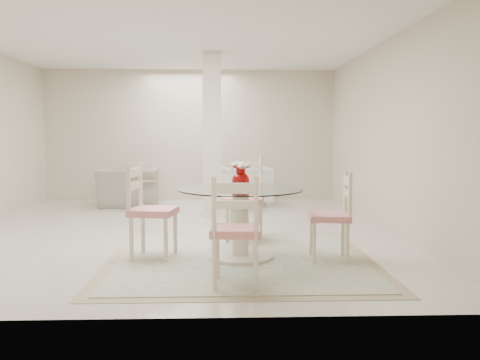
{
  "coord_description": "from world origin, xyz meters",
  "views": [
    {
      "loc": [
        0.66,
        -7.15,
        1.34
      ],
      "look_at": [
        0.86,
        -1.53,
        0.85
      ],
      "focal_mm": 38.0,
      "sensor_mm": 36.0,
      "label": 1
    }
  ],
  "objects_px": {
    "dining_table": "(241,224)",
    "side_table": "(143,195)",
    "dining_chair_south": "(235,223)",
    "recliner_taupe": "(129,187)",
    "column": "(212,135)",
    "dining_chair_west": "(147,203)",
    "red_vase": "(241,176)",
    "armchair_white": "(247,186)",
    "dining_chair_east": "(336,209)",
    "dining_chair_north": "(245,192)"
  },
  "relations": [
    {
      "from": "dining_chair_east",
      "to": "side_table",
      "type": "relative_size",
      "value": 1.96
    },
    {
      "from": "red_vase",
      "to": "side_table",
      "type": "relative_size",
      "value": 0.53
    },
    {
      "from": "dining_chair_west",
      "to": "armchair_white",
      "type": "distance_m",
      "value": 4.38
    },
    {
      "from": "dining_chair_south",
      "to": "recliner_taupe",
      "type": "distance_m",
      "value": 5.62
    },
    {
      "from": "dining_table",
      "to": "dining_chair_north",
      "type": "distance_m",
      "value": 1.05
    },
    {
      "from": "column",
      "to": "recliner_taupe",
      "type": "distance_m",
      "value": 2.27
    },
    {
      "from": "column",
      "to": "dining_chair_west",
      "type": "bearing_deg",
      "value": -102.63
    },
    {
      "from": "side_table",
      "to": "red_vase",
      "type": "bearing_deg",
      "value": -67.31
    },
    {
      "from": "armchair_white",
      "to": "side_table",
      "type": "bearing_deg",
      "value": -6.33
    },
    {
      "from": "dining_chair_south",
      "to": "recliner_taupe",
      "type": "height_order",
      "value": "dining_chair_south"
    },
    {
      "from": "red_vase",
      "to": "column",
      "type": "bearing_deg",
      "value": 96.84
    },
    {
      "from": "dining_table",
      "to": "armchair_white",
      "type": "xyz_separation_m",
      "value": [
        0.27,
        4.27,
        -0.02
      ]
    },
    {
      "from": "dining_chair_west",
      "to": "side_table",
      "type": "xyz_separation_m",
      "value": [
        -0.64,
        3.88,
        -0.36
      ]
    },
    {
      "from": "dining_chair_south",
      "to": "side_table",
      "type": "bearing_deg",
      "value": -69.07
    },
    {
      "from": "column",
      "to": "dining_chair_south",
      "type": "bearing_deg",
      "value": -86.06
    },
    {
      "from": "dining_chair_west",
      "to": "recliner_taupe",
      "type": "xyz_separation_m",
      "value": [
        -0.96,
        4.18,
        -0.25
      ]
    },
    {
      "from": "dining_chair_east",
      "to": "side_table",
      "type": "height_order",
      "value": "dining_chair_east"
    },
    {
      "from": "dining_chair_south",
      "to": "dining_chair_west",
      "type": "bearing_deg",
      "value": -46.45
    },
    {
      "from": "red_vase",
      "to": "side_table",
      "type": "xyz_separation_m",
      "value": [
        -1.66,
        3.97,
        -0.67
      ]
    },
    {
      "from": "dining_table",
      "to": "side_table",
      "type": "relative_size",
      "value": 2.49
    },
    {
      "from": "dining_chair_south",
      "to": "armchair_white",
      "type": "relative_size",
      "value": 1.32
    },
    {
      "from": "column",
      "to": "dining_table",
      "type": "distance_m",
      "value": 3.2
    },
    {
      "from": "dining_chair_east",
      "to": "dining_table",
      "type": "bearing_deg",
      "value": -89.27
    },
    {
      "from": "dining_table",
      "to": "recliner_taupe",
      "type": "bearing_deg",
      "value": 114.9
    },
    {
      "from": "dining_table",
      "to": "dining_chair_south",
      "type": "height_order",
      "value": "dining_chair_south"
    },
    {
      "from": "dining_chair_west",
      "to": "dining_chair_south",
      "type": "xyz_separation_m",
      "value": [
        0.94,
        -1.11,
        -0.03
      ]
    },
    {
      "from": "armchair_white",
      "to": "dining_table",
      "type": "bearing_deg",
      "value": 71.07
    },
    {
      "from": "recliner_taupe",
      "to": "side_table",
      "type": "height_order",
      "value": "recliner_taupe"
    },
    {
      "from": "dining_chair_west",
      "to": "dining_chair_east",
      "type": "bearing_deg",
      "value": -84.72
    },
    {
      "from": "side_table",
      "to": "recliner_taupe",
      "type": "bearing_deg",
      "value": 137.0
    },
    {
      "from": "dining_table",
      "to": "dining_chair_south",
      "type": "distance_m",
      "value": 1.04
    },
    {
      "from": "dining_chair_north",
      "to": "recliner_taupe",
      "type": "xyz_separation_m",
      "value": [
        -2.07,
        3.25,
        -0.26
      ]
    },
    {
      "from": "armchair_white",
      "to": "side_table",
      "type": "height_order",
      "value": "armchair_white"
    },
    {
      "from": "armchair_white",
      "to": "dining_chair_south",
      "type": "bearing_deg",
      "value": 70.86
    },
    {
      "from": "recliner_taupe",
      "to": "dining_chair_north",
      "type": "bearing_deg",
      "value": 119.01
    },
    {
      "from": "red_vase",
      "to": "armchair_white",
      "type": "bearing_deg",
      "value": 86.39
    },
    {
      "from": "column",
      "to": "side_table",
      "type": "xyz_separation_m",
      "value": [
        -1.3,
        0.94,
        -1.1
      ]
    },
    {
      "from": "red_vase",
      "to": "side_table",
      "type": "distance_m",
      "value": 4.35
    },
    {
      "from": "dining_chair_west",
      "to": "column",
      "type": "bearing_deg",
      "value": -2.34
    },
    {
      "from": "red_vase",
      "to": "dining_chair_north",
      "type": "distance_m",
      "value": 1.07
    },
    {
      "from": "dining_chair_south",
      "to": "dining_chair_north",
      "type": "bearing_deg",
      "value": -91.49
    },
    {
      "from": "dining_table",
      "to": "side_table",
      "type": "distance_m",
      "value": 4.3
    },
    {
      "from": "red_vase",
      "to": "dining_chair_west",
      "type": "xyz_separation_m",
      "value": [
        -1.02,
        0.09,
        -0.31
      ]
    },
    {
      "from": "red_vase",
      "to": "dining_chair_west",
      "type": "bearing_deg",
      "value": 174.8
    },
    {
      "from": "column",
      "to": "red_vase",
      "type": "distance_m",
      "value": 3.08
    },
    {
      "from": "dining_chair_north",
      "to": "side_table",
      "type": "height_order",
      "value": "dining_chair_north"
    },
    {
      "from": "dining_chair_west",
      "to": "armchair_white",
      "type": "bearing_deg",
      "value": -6.87
    },
    {
      "from": "dining_chair_south",
      "to": "side_table",
      "type": "xyz_separation_m",
      "value": [
        -1.58,
        4.99,
        -0.33
      ]
    },
    {
      "from": "column",
      "to": "dining_chair_east",
      "type": "relative_size",
      "value": 2.56
    },
    {
      "from": "dining_chair_north",
      "to": "dining_chair_east",
      "type": "bearing_deg",
      "value": -41.22
    }
  ]
}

